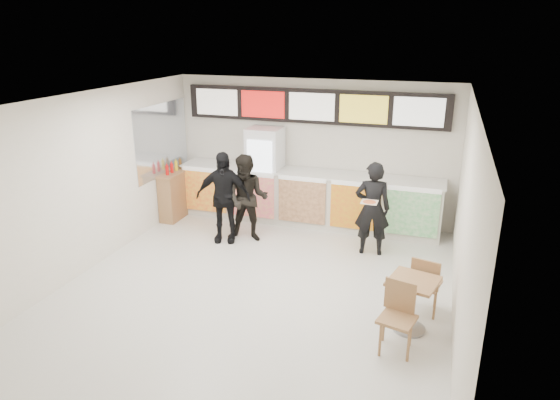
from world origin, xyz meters
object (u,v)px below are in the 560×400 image
at_px(customer_left, 247,199).
at_px(cafe_table, 412,295).
at_px(drinks_fridge, 265,174).
at_px(service_counter, 307,198).
at_px(customer_mid, 223,197).
at_px(customer_main, 372,209).
at_px(condiment_ledge, 175,194).

distance_m(customer_left, cafe_table, 3.96).
distance_m(drinks_fridge, cafe_table, 4.83).
distance_m(service_counter, drinks_fridge, 1.03).
height_order(drinks_fridge, customer_left, drinks_fridge).
bearing_deg(service_counter, customer_mid, -132.60).
relative_size(service_counter, customer_main, 3.18).
bearing_deg(customer_left, customer_main, -4.91).
relative_size(service_counter, drinks_fridge, 2.78).
xyz_separation_m(customer_left, condiment_ledge, (-1.97, 0.65, -0.33)).
bearing_deg(service_counter, condiment_ledge, -168.53).
height_order(customer_mid, condiment_ledge, customer_mid).
height_order(service_counter, drinks_fridge, drinks_fridge).
height_order(customer_left, customer_mid, customer_mid).
xyz_separation_m(customer_mid, condiment_ledge, (-1.54, 0.82, -0.36)).
relative_size(customer_main, cafe_table, 1.08).
xyz_separation_m(drinks_fridge, customer_left, (0.09, -1.24, -0.14)).
bearing_deg(customer_main, customer_mid, -2.21).
relative_size(customer_mid, cafe_table, 1.10).
bearing_deg(customer_main, drinks_fridge, -32.52).
bearing_deg(cafe_table, customer_mid, 165.37).
height_order(cafe_table, condiment_ledge, condiment_ledge).
bearing_deg(customer_left, customer_mid, -167.15).
relative_size(customer_left, condiment_ledge, 1.38).
relative_size(service_counter, condiment_ledge, 4.48).
distance_m(customer_mid, condiment_ledge, 1.78).
bearing_deg(customer_mid, cafe_table, -41.61).
height_order(service_counter, customer_left, customer_left).
relative_size(drinks_fridge, customer_main, 1.14).
xyz_separation_m(drinks_fridge, cafe_table, (3.37, -3.44, -0.47)).
xyz_separation_m(service_counter, drinks_fridge, (-0.93, 0.02, 0.43)).
height_order(customer_main, customer_mid, customer_mid).
bearing_deg(service_counter, customer_left, -124.76).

